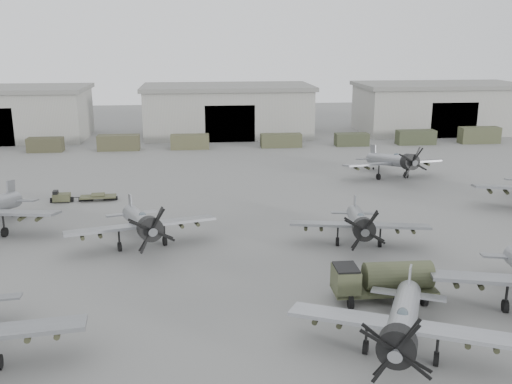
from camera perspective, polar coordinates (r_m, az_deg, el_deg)
ground at (r=40.99m, az=2.21°, el=-8.77°), size 220.00×220.00×0.00m
hangar_left at (r=104.92m, az=-24.24°, el=7.20°), size 29.00×14.80×8.70m
hangar_center at (r=99.91m, az=-2.86°, el=8.18°), size 29.00×14.80×8.70m
hangar_right at (r=108.83m, az=17.75°, el=8.06°), size 29.00×14.80×8.70m
support_truck_1 at (r=91.26m, az=-20.31°, el=4.46°), size 5.15×2.20×2.11m
support_truck_2 at (r=89.19m, az=-13.57°, el=4.83°), size 6.24×2.20×2.34m
support_truck_3 at (r=88.43m, az=-6.63°, el=5.02°), size 5.86×2.20×2.21m
support_truck_4 at (r=89.40m, az=2.52°, el=5.17°), size 6.35×2.20×2.06m
support_truck_5 at (r=91.75m, az=9.55°, el=5.21°), size 5.24×2.20×1.96m
support_truck_6 at (r=95.06m, az=15.69°, el=5.29°), size 6.15×2.20×2.28m
support_truck_7 at (r=99.44m, az=21.43°, el=5.32°), size 6.45×2.20×2.60m
aircraft_near_1 at (r=31.60m, az=14.43°, el=-12.51°), size 11.93×10.81×4.89m
aircraft_mid_1 at (r=46.90m, az=-11.36°, el=-3.01°), size 12.25×11.03×4.88m
aircraft_mid_2 at (r=47.20m, az=10.32°, el=-3.02°), size 11.53×10.38×4.58m
aircraft_far_1 at (r=70.70m, az=13.63°, el=3.05°), size 12.45×11.21×4.94m
fuel_tanker at (r=38.41m, az=12.58°, el=-8.44°), size 6.76×3.01×2.60m
tug_trailer at (r=62.52m, az=-17.59°, el=-0.49°), size 6.45×1.57×1.29m
ground_crew at (r=60.95m, az=-23.89°, el=-1.17°), size 0.54×0.68×1.64m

